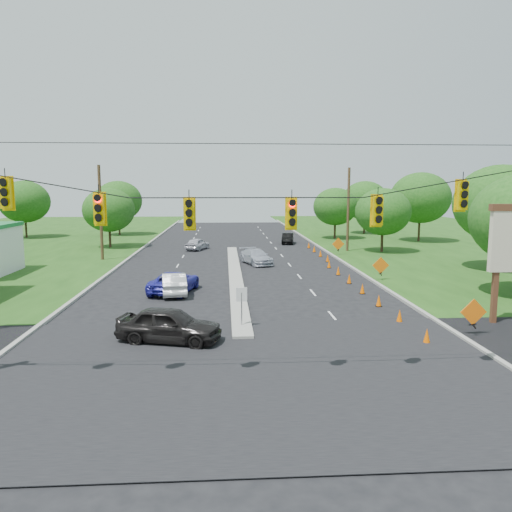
{
  "coord_description": "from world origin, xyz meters",
  "views": [
    {
      "loc": [
        -0.81,
        -18.06,
        6.97
      ],
      "look_at": [
        1.08,
        11.84,
        2.8
      ],
      "focal_mm": 35.0,
      "sensor_mm": 36.0,
      "label": 1
    }
  ],
  "objects": [
    {
      "name": "ground",
      "position": [
        0.0,
        0.0,
        0.0
      ],
      "size": [
        160.0,
        160.0,
        0.0
      ],
      "primitive_type": "plane",
      "color": "black",
      "rests_on": "ground"
    },
    {
      "name": "cone_10",
      "position": [
        8.79,
        38.0,
        0.35
      ],
      "size": [
        0.32,
        0.32,
        0.7
      ],
      "primitive_type": "cone",
      "color": "#F76000",
      "rests_on": "ground"
    },
    {
      "name": "work_sign_0",
      "position": [
        10.8,
        4.0,
        1.09
      ],
      "size": [
        1.27,
        0.58,
        1.37
      ],
      "color": "black",
      "rests_on": "ground"
    },
    {
      "name": "cone_8",
      "position": [
        8.79,
        31.0,
        0.35
      ],
      "size": [
        0.32,
        0.32,
        0.7
      ],
      "primitive_type": "cone",
      "color": "#F76000",
      "rests_on": "ground"
    },
    {
      "name": "tree_11",
      "position": [
        20.0,
        55.0,
        4.96
      ],
      "size": [
        6.72,
        6.72,
        7.84
      ],
      "color": "black",
      "rests_on": "ground"
    },
    {
      "name": "work_sign_2",
      "position": [
        10.8,
        32.0,
        1.09
      ],
      "size": [
        1.27,
        0.58,
        1.37
      ],
      "color": "black",
      "rests_on": "ground"
    },
    {
      "name": "cone_2",
      "position": [
        8.19,
        10.0,
        0.35
      ],
      "size": [
        0.32,
        0.32,
        0.7
      ],
      "primitive_type": "cone",
      "color": "#F76000",
      "rests_on": "ground"
    },
    {
      "name": "median_sign",
      "position": [
        0.0,
        6.0,
        1.46
      ],
      "size": [
        0.55,
        0.06,
        2.05
      ],
      "color": "gray",
      "rests_on": "ground"
    },
    {
      "name": "tree_12",
      "position": [
        14.0,
        48.0,
        4.34
      ],
      "size": [
        5.88,
        5.88,
        6.86
      ],
      "color": "black",
      "rests_on": "ground"
    },
    {
      "name": "utility_pole_far_right",
      "position": [
        12.5,
        35.0,
        4.5
      ],
      "size": [
        0.28,
        0.28,
        9.0
      ],
      "primitive_type": "cylinder",
      "color": "#422D1C",
      "rests_on": "ground"
    },
    {
      "name": "black_sedan",
      "position": [
        -3.34,
        3.94,
        0.8
      ],
      "size": [
        5.05,
        3.06,
        1.61
      ],
      "primitive_type": "imported",
      "rotation": [
        0.0,
        0.0,
        1.31
      ],
      "color": "black",
      "rests_on": "ground"
    },
    {
      "name": "cone_0",
      "position": [
        8.19,
        3.0,
        0.35
      ],
      "size": [
        0.32,
        0.32,
        0.7
      ],
      "primitive_type": "cone",
      "color": "#F76000",
      "rests_on": "ground"
    },
    {
      "name": "blue_pickup",
      "position": [
        -4.17,
        14.76,
        0.7
      ],
      "size": [
        3.43,
        5.45,
        1.4
      ],
      "primitive_type": "imported",
      "rotation": [
        0.0,
        0.0,
        2.91
      ],
      "color": "#2928A8",
      "rests_on": "ground"
    },
    {
      "name": "utility_pole_far_left",
      "position": [
        -12.5,
        30.0,
        4.5
      ],
      "size": [
        0.28,
        0.28,
        9.0
      ],
      "primitive_type": "cylinder",
      "color": "#422D1C",
      "rests_on": "ground"
    },
    {
      "name": "dark_car_receding",
      "position": [
        6.98,
        42.83,
        0.64
      ],
      "size": [
        1.98,
        4.08,
        1.29
      ],
      "primitive_type": "imported",
      "rotation": [
        0.0,
        0.0,
        -0.16
      ],
      "color": "black",
      "rests_on": "ground"
    },
    {
      "name": "cross_street",
      "position": [
        0.0,
        0.0,
        0.0
      ],
      "size": [
        160.0,
        14.0,
        0.02
      ],
      "primitive_type": "cube",
      "color": "black",
      "rests_on": "ground"
    },
    {
      "name": "tree_4",
      "position": [
        -28.0,
        52.0,
        4.96
      ],
      "size": [
        6.72,
        6.72,
        7.84
      ],
      "color": "black",
      "rests_on": "ground"
    },
    {
      "name": "cone_3",
      "position": [
        8.19,
        13.5,
        0.35
      ],
      "size": [
        0.32,
        0.32,
        0.7
      ],
      "primitive_type": "cone",
      "color": "#F76000",
      "rests_on": "ground"
    },
    {
      "name": "tree_9",
      "position": [
        16.0,
        34.0,
        4.34
      ],
      "size": [
        5.88,
        5.88,
        6.86
      ],
      "color": "black",
      "rests_on": "ground"
    },
    {
      "name": "cone_7",
      "position": [
        8.79,
        27.5,
        0.35
      ],
      "size": [
        0.32,
        0.32,
        0.7
      ],
      "primitive_type": "cone",
      "color": "#F76000",
      "rests_on": "ground"
    },
    {
      "name": "tree_5",
      "position": [
        -14.0,
        40.0,
        4.34
      ],
      "size": [
        5.88,
        5.88,
        6.86
      ],
      "color": "black",
      "rests_on": "ground"
    },
    {
      "name": "tree_10",
      "position": [
        24.0,
        44.0,
        5.58
      ],
      "size": [
        7.56,
        7.56,
        8.82
      ],
      "color": "black",
      "rests_on": "ground"
    },
    {
      "name": "median",
      "position": [
        0.0,
        21.0,
        0.0
      ],
      "size": [
        1.0,
        34.0,
        0.18
      ],
      "primitive_type": "cube",
      "color": "gray",
      "rests_on": "ground"
    },
    {
      "name": "curb_right",
      "position": [
        10.1,
        30.0,
        0.0
      ],
      "size": [
        0.25,
        110.0,
        0.16
      ],
      "primitive_type": "cube",
      "color": "gray",
      "rests_on": "ground"
    },
    {
      "name": "work_sign_1",
      "position": [
        10.8,
        18.0,
        1.09
      ],
      "size": [
        1.27,
        0.58,
        1.37
      ],
      "color": "black",
      "rests_on": "ground"
    },
    {
      "name": "cone_9",
      "position": [
        8.79,
        34.5,
        0.35
      ],
      "size": [
        0.32,
        0.32,
        0.7
      ],
      "primitive_type": "cone",
      "color": "#F76000",
      "rests_on": "ground"
    },
    {
      "name": "silver_car_oncoming",
      "position": [
        -3.85,
        37.38,
        0.66
      ],
      "size": [
        2.87,
        4.2,
        1.33
      ],
      "primitive_type": "imported",
      "rotation": [
        0.0,
        0.0,
        2.77
      ],
      "color": "#B5B2BF",
      "rests_on": "ground"
    },
    {
      "name": "signal_span",
      "position": [
        -0.05,
        -1.0,
        4.97
      ],
      "size": [
        25.6,
        0.32,
        9.0
      ],
      "color": "#422D1C",
      "rests_on": "ground"
    },
    {
      "name": "cone_6",
      "position": [
        8.19,
        24.0,
        0.35
      ],
      "size": [
        0.32,
        0.32,
        0.7
      ],
      "primitive_type": "cone",
      "color": "#F76000",
      "rests_on": "ground"
    },
    {
      "name": "cone_1",
      "position": [
        8.19,
        6.5,
        0.35
      ],
      "size": [
        0.32,
        0.32,
        0.7
      ],
      "primitive_type": "cone",
      "color": "#F76000",
      "rests_on": "ground"
    },
    {
      "name": "curb_left",
      "position": [
        -10.1,
        30.0,
        0.0
      ],
      "size": [
        0.25,
        110.0,
        0.16
      ],
      "primitive_type": "cube",
      "color": "gray",
      "rests_on": "ground"
    },
    {
      "name": "cone_4",
      "position": [
        8.19,
        17.0,
        0.35
      ],
      "size": [
        0.32,
        0.32,
        0.7
      ],
      "primitive_type": "cone",
      "color": "#F76000",
      "rests_on": "ground"
    },
    {
      "name": "cone_5",
      "position": [
        8.19,
        20.5,
        0.35
      ],
      "size": [
        0.32,
        0.32,
        0.7
      ],
      "primitive_type": "cone",
      "color": "#F76000",
      "rests_on": "ground"
    },
    {
      "name": "silver_car_far",
      "position": [
        2.03,
        26.63,
        0.67
      ],
      "size": [
        3.24,
        5.01,
        1.35
      ],
      "primitive_type": "imported",
      "rotation": [
        0.0,
        0.0,
        0.32
      ],
      "color": "#A1A5B4",
      "rests_on": "ground"
    },
    {
      "name": "tree_8",
      "position": [
        22.0,
        22.0,
        5.58
      ],
      "size": [
        7.56,
        7.56,
        8.82
      ],
      "color": "black",
      "rests_on": "ground"
    },
    {
      "name": "tree_6",
      "position": [
        -16.0,
        55.0,
        4.96
      ],
      "size": [
        6.72,
        6.72,
        7.84
      ],
      "color": "black",
      "rests_on": "ground"
    },
    {
      "name": "white_sedan",
      "position": [
        -4.15,
        14.17,
        0.71
      ],
      "size": [
        2.1,
        4.46,
        1.41
      ],
      "primitive_type": "imported",
      "rotation": [
        0.0,
        0.0,
        3.29
      ],
      "color": "silver",
      "rests_on": "ground"
    }
  ]
}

